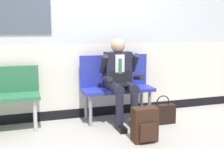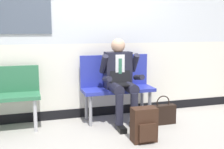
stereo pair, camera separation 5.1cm
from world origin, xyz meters
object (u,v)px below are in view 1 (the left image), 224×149
Objects in this scene: person_seated at (121,78)px; handbag at (163,114)px; bench_with_person at (116,83)px; backpack at (145,125)px.

person_seated is 0.81m from handbag.
person_seated reaches higher than handbag.
bench_with_person is 2.52× the size of handbag.
person_seated is 2.89× the size of backpack.
person_seated is 0.89m from backpack.
handbag is (0.57, -0.46, -0.42)m from bench_with_person.
bench_with_person is 2.51× the size of backpack.
backpack is 0.73m from handbag.
bench_with_person is 1.04m from backpack.
person_seated reaches higher than backpack.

